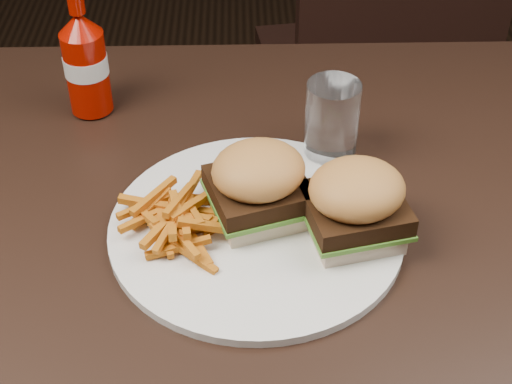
{
  "coord_description": "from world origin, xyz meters",
  "views": [
    {
      "loc": [
        0.09,
        -0.67,
        1.35
      ],
      "look_at": [
        0.1,
        -0.01,
        0.8
      ],
      "focal_mm": 55.0,
      "sensor_mm": 36.0,
      "label": 1
    }
  ],
  "objects_px": {
    "chair_far": "(365,73)",
    "tumbler": "(332,121)",
    "dining_table": "(167,232)",
    "ketchup_bottle": "(87,72)",
    "plate": "(256,228)"
  },
  "relations": [
    {
      "from": "dining_table",
      "to": "chair_far",
      "type": "bearing_deg",
      "value": 66.2
    },
    {
      "from": "ketchup_bottle",
      "to": "chair_far",
      "type": "bearing_deg",
      "value": 51.65
    },
    {
      "from": "ketchup_bottle",
      "to": "tumbler",
      "type": "height_order",
      "value": "ketchup_bottle"
    },
    {
      "from": "ketchup_bottle",
      "to": "tumbler",
      "type": "xyz_separation_m",
      "value": [
        0.31,
        -0.11,
        -0.01
      ]
    },
    {
      "from": "chair_far",
      "to": "tumbler",
      "type": "distance_m",
      "value": 0.83
    },
    {
      "from": "ketchup_bottle",
      "to": "plate",
      "type": "bearing_deg",
      "value": -48.92
    },
    {
      "from": "chair_far",
      "to": "plate",
      "type": "relative_size",
      "value": 1.3
    },
    {
      "from": "chair_far",
      "to": "tumbler",
      "type": "xyz_separation_m",
      "value": [
        -0.17,
        -0.72,
        0.38
      ]
    },
    {
      "from": "plate",
      "to": "ketchup_bottle",
      "type": "relative_size",
      "value": 2.91
    },
    {
      "from": "dining_table",
      "to": "tumbler",
      "type": "xyz_separation_m",
      "value": [
        0.2,
        0.11,
        0.08
      ]
    },
    {
      "from": "chair_far",
      "to": "tumbler",
      "type": "bearing_deg",
      "value": 68.74
    },
    {
      "from": "dining_table",
      "to": "tumbler",
      "type": "relative_size",
      "value": 11.65
    },
    {
      "from": "plate",
      "to": "ketchup_bottle",
      "type": "distance_m",
      "value": 0.34
    },
    {
      "from": "ketchup_bottle",
      "to": "tumbler",
      "type": "distance_m",
      "value": 0.33
    },
    {
      "from": "dining_table",
      "to": "tumbler",
      "type": "bearing_deg",
      "value": 29.59
    }
  ]
}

